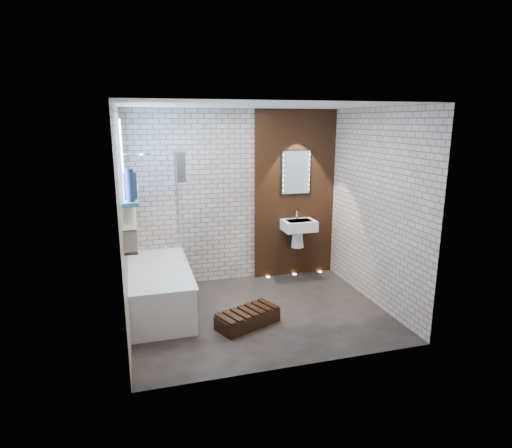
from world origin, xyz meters
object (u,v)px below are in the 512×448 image
object	(u,v)px
bathtub	(160,289)
walnut_step	(248,319)
washbasin	(299,229)
led_mirror	(296,172)
bath_screen	(180,207)

from	to	relation	value
bathtub	walnut_step	world-z (taller)	bathtub
washbasin	walnut_step	world-z (taller)	washbasin
washbasin	walnut_step	distance (m)	1.95
bathtub	walnut_step	bearing A→B (deg)	-37.15
bathtub	led_mirror	world-z (taller)	led_mirror
bathtub	washbasin	bearing A→B (deg)	16.01
led_mirror	walnut_step	world-z (taller)	led_mirror
bathtub	led_mirror	xyz separation A→B (m)	(2.17, 0.78, 1.36)
led_mirror	washbasin	bearing A→B (deg)	-90.00
bath_screen	washbasin	bearing A→B (deg)	5.78
led_mirror	bathtub	bearing A→B (deg)	-160.22
walnut_step	led_mirror	bearing A→B (deg)	52.29
bathtub	washbasin	distance (m)	2.32
bathtub	bath_screen	bearing A→B (deg)	51.10
bath_screen	led_mirror	xyz separation A→B (m)	(1.82, 0.34, 0.37)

